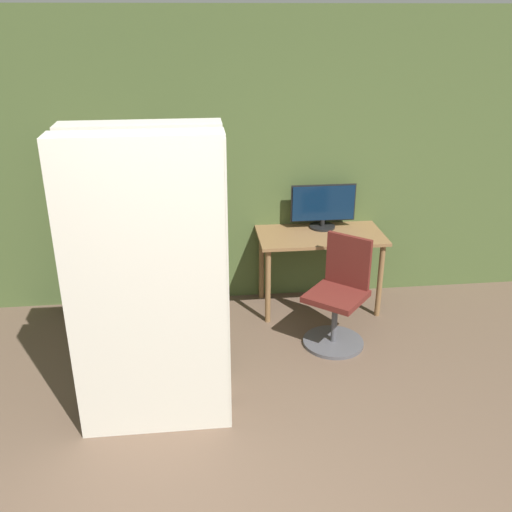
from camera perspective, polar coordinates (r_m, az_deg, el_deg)
wall_back at (r=5.30m, az=-3.88°, el=9.18°), size 8.00×0.06×2.70m
desk at (r=5.33m, az=6.43°, el=1.10°), size 1.16×0.61×0.75m
monitor at (r=5.38m, az=6.73°, el=5.01°), size 0.61×0.24×0.42m
office_chair at (r=4.87m, az=8.24°, el=-4.58°), size 0.62×0.62×0.93m
bookshelf at (r=5.42m, az=-15.47°, el=2.24°), size 0.70×0.26×1.65m
mattress_near at (r=3.64m, az=-10.64°, el=-3.73°), size 1.00×0.23×2.02m
mattress_far at (r=3.92m, az=-10.37°, el=-1.66°), size 1.00×0.23×2.02m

